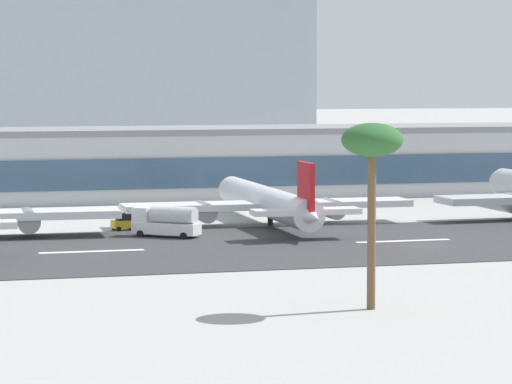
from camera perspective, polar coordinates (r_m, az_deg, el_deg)
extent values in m
plane|color=#A8A8A3|center=(157.44, 7.17, -2.33)|extent=(1400.00, 1400.00, 0.00)
cube|color=#38383A|center=(162.06, 6.50, -2.10)|extent=(800.00, 38.90, 0.08)
cube|color=white|center=(152.20, -7.05, -2.54)|extent=(12.00, 1.20, 0.01)
cube|color=white|center=(161.86, 6.33, -2.10)|extent=(12.00, 1.20, 0.01)
cube|color=#B7BABC|center=(221.82, -2.10, 1.16)|extent=(186.48, 20.55, 10.65)
cube|color=#38516B|center=(211.74, -1.46, 0.84)|extent=(180.89, 0.30, 4.79)
cube|color=gray|center=(221.52, -2.10, 2.66)|extent=(188.35, 20.75, 1.00)
cube|color=#A8B2BC|center=(324.63, -10.36, 5.29)|extent=(140.52, 37.24, 45.12)
cylinder|color=gray|center=(166.93, -9.76, -1.21)|extent=(3.05, 6.16, 2.81)
cylinder|color=white|center=(179.68, 0.45, -0.41)|extent=(4.41, 40.24, 4.02)
sphere|color=white|center=(199.09, -1.05, 0.11)|extent=(3.82, 3.82, 3.82)
cone|color=white|center=(160.45, 2.32, -1.04)|extent=(3.69, 7.27, 3.62)
cube|color=white|center=(178.95, 0.52, -0.56)|extent=(39.58, 6.42, 0.88)
cylinder|color=gray|center=(181.53, 3.23, -0.71)|extent=(2.67, 5.65, 2.61)
cylinder|color=gray|center=(176.91, -2.26, -0.85)|extent=(2.67, 5.65, 2.61)
cube|color=white|center=(161.94, 2.15, -0.84)|extent=(13.47, 3.45, 0.71)
cube|color=red|center=(161.68, 2.16, 0.15)|extent=(0.70, 5.43, 6.43)
cylinder|color=black|center=(178.01, 0.62, -1.29)|extent=(0.72, 0.72, 1.11)
sphere|color=silver|center=(213.46, 10.52, 0.42)|extent=(4.17, 4.17, 4.17)
cube|color=white|center=(165.26, -3.87, -1.56)|extent=(8.33, 7.23, 1.40)
cylinder|color=silver|center=(164.63, -3.55, -0.97)|extent=(5.87, 5.18, 2.10)
cube|color=white|center=(166.53, -4.87, -0.97)|extent=(3.07, 3.14, 1.80)
cylinder|color=black|center=(167.82, -4.58, -1.71)|extent=(0.88, 0.77, 0.90)
cylinder|color=black|center=(165.52, -4.99, -1.80)|extent=(0.88, 0.77, 0.90)
cylinder|color=black|center=(165.23, -2.74, -1.80)|extent=(0.88, 0.77, 0.90)
cylinder|color=black|center=(162.89, -3.13, -1.90)|extent=(0.88, 0.77, 0.90)
cube|color=gold|center=(173.75, -5.68, -1.38)|extent=(3.50, 2.35, 1.00)
cube|color=black|center=(173.65, -5.68, -1.07)|extent=(2.18, 1.72, 0.90)
cylinder|color=black|center=(173.53, -5.23, -1.55)|extent=(0.65, 0.42, 0.60)
cylinder|color=black|center=(174.98, -5.45, -1.50)|extent=(0.65, 0.42, 0.60)
cylinder|color=black|center=(172.62, -5.91, -1.59)|extent=(0.65, 0.42, 0.60)
cylinder|color=black|center=(174.08, -6.12, -1.54)|extent=(0.65, 0.42, 0.60)
cylinder|color=brown|center=(113.21, 4.98, -1.42)|extent=(0.72, 0.72, 14.48)
ellipsoid|color=#2D602D|center=(112.66, 5.01, 2.24)|extent=(5.25, 5.25, 2.89)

